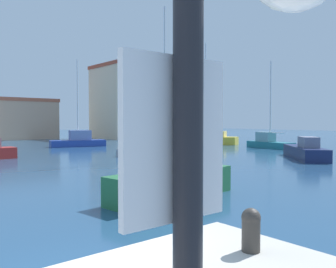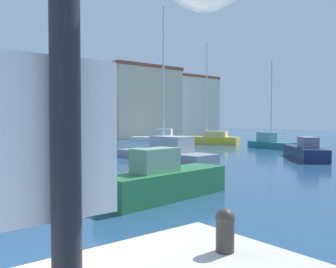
# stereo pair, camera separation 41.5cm
# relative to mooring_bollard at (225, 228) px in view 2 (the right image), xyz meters

# --- Properties ---
(water) EXTENTS (160.00, 160.00, 0.00)m
(water) POSITION_rel_mooring_bollard_xyz_m (13.41, 22.00, -1.24)
(water) COLOR navy
(water) RESTS_ON ground
(mooring_bollard) EXTENTS (0.26, 0.26, 0.59)m
(mooring_bollard) POSITION_rel_mooring_bollard_xyz_m (0.00, 0.00, 0.00)
(mooring_bollard) COLOR #38332D
(mooring_bollard) RESTS_ON pier_quay
(sailboat_yellow_inner_mooring) EXTENTS (5.11, 7.45, 11.64)m
(sailboat_yellow_inner_mooring) POSITION_rel_mooring_bollard_xyz_m (26.11, 26.13, -0.63)
(sailboat_yellow_inner_mooring) COLOR gold
(sailboat_yellow_inner_mooring) RESTS_ON water
(motorboat_green_near_pier) EXTENTS (5.22, 2.11, 1.77)m
(motorboat_green_near_pier) POSITION_rel_mooring_bollard_xyz_m (4.07, 6.45, -0.64)
(motorboat_green_near_pier) COLOR #28703D
(motorboat_green_near_pier) RESTS_ON water
(sailboat_blue_behind_lamppost) EXTENTS (5.84, 3.13, 9.05)m
(sailboat_blue_behind_lamppost) POSITION_rel_mooring_bollard_xyz_m (12.90, 31.89, -0.60)
(sailboat_blue_behind_lamppost) COLOR #233D93
(sailboat_blue_behind_lamppost) RESTS_ON water
(sailboat_teal_far_right) EXTENTS (2.37, 5.23, 8.55)m
(sailboat_teal_far_right) POSITION_rel_mooring_bollard_xyz_m (26.48, 17.96, -0.64)
(sailboat_teal_far_right) COLOR #1E707A
(sailboat_teal_far_right) RESTS_ON water
(sailboat_grey_outer_mooring) EXTENTS (3.08, 8.25, 10.53)m
(sailboat_grey_outer_mooring) POSITION_rel_mooring_bollard_xyz_m (11.91, 16.14, -0.65)
(sailboat_grey_outer_mooring) COLOR gray
(sailboat_grey_outer_mooring) RESTS_ON water
(motorboat_navy_distant_east) EXTENTS (5.50, 5.48, 1.59)m
(motorboat_navy_distant_east) POSITION_rel_mooring_bollard_xyz_m (19.77, 10.30, -0.71)
(motorboat_navy_distant_east) COLOR #19234C
(motorboat_navy_distant_east) RESTS_ON water
(motorboat_white_mid_harbor) EXTENTS (6.39, 6.73, 1.61)m
(motorboat_white_mid_harbor) POSITION_rel_mooring_bollard_xyz_m (26.17, 35.14, -0.73)
(motorboat_white_mid_harbor) COLOR white
(motorboat_white_mid_harbor) RESTS_ON water
(harbor_office) EXTENTS (12.65, 6.50, 5.94)m
(harbor_office) POSITION_rel_mooring_bollard_xyz_m (11.70, 51.76, 1.74)
(harbor_office) COLOR tan
(harbor_office) RESTS_ON ground
(warehouse_block) EXTENTS (12.15, 8.54, 11.21)m
(warehouse_block) POSITION_rel_mooring_bollard_xyz_m (28.78, 44.53, 4.37)
(warehouse_block) COLOR beige
(warehouse_block) RESTS_ON ground
(yacht_club) EXTENTS (11.03, 6.09, 11.37)m
(yacht_club) POSITION_rel_mooring_bollard_xyz_m (44.03, 48.94, 4.45)
(yacht_club) COLOR beige
(yacht_club) RESTS_ON ground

